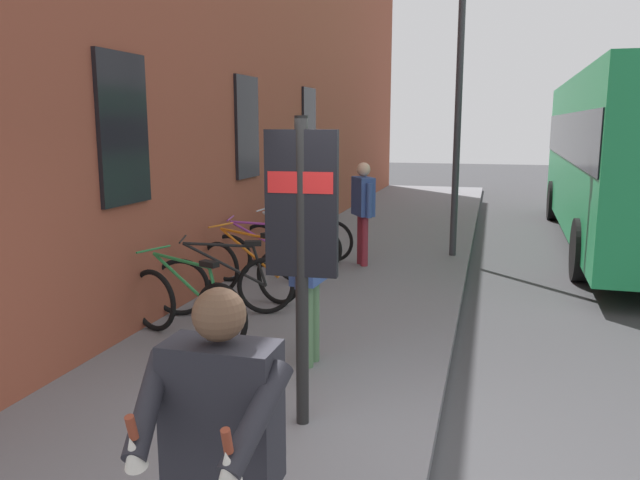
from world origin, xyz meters
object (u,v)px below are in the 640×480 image
(street_lamp, at_px, (460,64))
(bicycle_end_of_row, at_px, (263,256))
(bicycle_under_window, at_px, (305,237))
(bicycle_mid_rack, at_px, (224,284))
(pedestrian_by_facade, at_px, (363,203))
(bicycle_far_end, at_px, (248,270))
(pedestrian_crossing_street, at_px, (310,261))
(transit_info_sign, at_px, (302,224))
(tourist_with_hotdogs, at_px, (221,437))
(bicycle_leaning_wall, at_px, (186,305))
(bicycle_by_door, at_px, (291,245))
(city_bus, at_px, (633,151))

(street_lamp, bearing_deg, bicycle_end_of_row, 136.24)
(bicycle_end_of_row, distance_m, bicycle_under_window, 1.69)
(bicycle_under_window, bearing_deg, bicycle_mid_rack, 179.25)
(pedestrian_by_facade, bearing_deg, bicycle_under_window, 81.48)
(bicycle_far_end, relative_size, pedestrian_crossing_street, 0.99)
(pedestrian_by_facade, relative_size, street_lamp, 0.30)
(bicycle_mid_rack, distance_m, bicycle_far_end, 0.79)
(transit_info_sign, height_order, tourist_with_hotdogs, transit_info_sign)
(bicycle_end_of_row, xyz_separation_m, street_lamp, (2.73, -2.61, 2.95))
(bicycle_leaning_wall, xyz_separation_m, pedestrian_by_facade, (4.15, -1.11, 0.66))
(transit_info_sign, height_order, pedestrian_crossing_street, transit_info_sign)
(transit_info_sign, bearing_deg, bicycle_by_door, 18.99)
(street_lamp, bearing_deg, bicycle_by_door, 125.99)
(bicycle_leaning_wall, height_order, city_bus, city_bus)
(bicycle_leaning_wall, bearing_deg, pedestrian_by_facade, -14.97)
(bicycle_end_of_row, height_order, city_bus, city_bus)
(bicycle_mid_rack, xyz_separation_m, tourist_with_hotdogs, (-4.68, -2.08, 0.65))
(street_lamp, bearing_deg, bicycle_leaning_wall, 154.75)
(bicycle_far_end, bearing_deg, city_bus, -43.85)
(bicycle_under_window, xyz_separation_m, pedestrian_by_facade, (-0.16, -1.05, 0.66))
(bicycle_end_of_row, bearing_deg, pedestrian_crossing_street, -151.69)
(bicycle_under_window, relative_size, tourist_with_hotdogs, 1.05)
(bicycle_far_end, relative_size, bicycle_by_door, 0.95)
(bicycle_far_end, bearing_deg, bicycle_by_door, -0.49)
(transit_info_sign, distance_m, pedestrian_by_facade, 5.75)
(city_bus, bearing_deg, bicycle_end_of_row, 131.08)
(transit_info_sign, distance_m, city_bus, 10.15)
(city_bus, bearing_deg, bicycle_under_window, 121.08)
(pedestrian_crossing_street, height_order, tourist_with_hotdogs, pedestrian_crossing_street)
(bicycle_by_door, distance_m, transit_info_sign, 5.50)
(bicycle_leaning_wall, xyz_separation_m, bicycle_by_door, (3.55, -0.04, 0.00))
(bicycle_mid_rack, relative_size, tourist_with_hotdogs, 1.01)
(bicycle_mid_rack, distance_m, tourist_with_hotdogs, 5.16)
(pedestrian_crossing_street, bearing_deg, bicycle_far_end, 35.59)
(bicycle_mid_rack, relative_size, bicycle_under_window, 0.96)
(transit_info_sign, bearing_deg, bicycle_end_of_row, 24.29)
(street_lamp, bearing_deg, bicycle_mid_rack, 150.35)
(bicycle_end_of_row, bearing_deg, pedestrian_by_facade, -38.11)
(city_bus, xyz_separation_m, pedestrian_crossing_street, (-8.10, 4.33, -0.76))
(bicycle_mid_rack, xyz_separation_m, pedestrian_crossing_street, (-1.27, -1.48, 0.65))
(bicycle_far_end, distance_m, transit_info_sign, 3.91)
(bicycle_leaning_wall, xyz_separation_m, transit_info_sign, (-1.52, -1.79, 1.21))
(bicycle_far_end, bearing_deg, street_lamp, -34.69)
(bicycle_mid_rack, relative_size, city_bus, 0.16)
(bicycle_under_window, xyz_separation_m, city_bus, (3.47, -5.76, 1.41))
(bicycle_mid_rack, bearing_deg, bicycle_under_window, -0.75)
(pedestrian_by_facade, height_order, tourist_with_hotdogs, pedestrian_by_facade)
(bicycle_end_of_row, bearing_deg, bicycle_mid_rack, -176.34)
(bicycle_far_end, relative_size, street_lamp, 0.30)
(bicycle_mid_rack, bearing_deg, bicycle_leaning_wall, 178.69)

